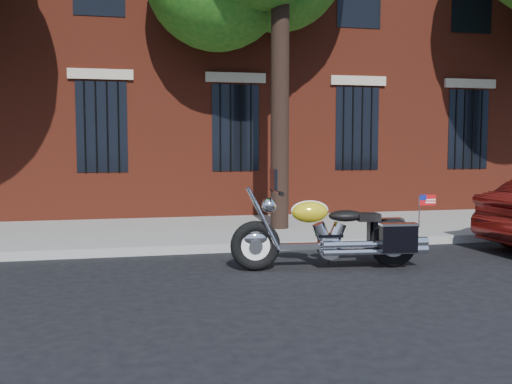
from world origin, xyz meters
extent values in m
plane|color=black|center=(0.00, 0.00, 0.00)|extent=(120.00, 120.00, 0.00)
cube|color=gray|center=(0.00, 1.38, 0.07)|extent=(40.00, 0.16, 0.15)
cube|color=gray|center=(0.00, 3.26, 0.07)|extent=(40.00, 3.60, 0.15)
cube|color=maroon|center=(0.00, 10.06, 6.00)|extent=(26.00, 10.00, 12.00)
cube|color=black|center=(0.00, 5.11, 2.20)|extent=(1.10, 0.14, 2.00)
cube|color=#B2A893|center=(0.00, 5.08, 3.35)|extent=(1.40, 0.20, 0.22)
cylinder|color=black|center=(0.00, 5.03, 2.20)|extent=(0.04, 0.04, 2.00)
cylinder|color=black|center=(0.50, 2.90, 2.50)|extent=(0.36, 0.36, 5.00)
torus|color=black|center=(-0.65, -0.16, 0.37)|extent=(0.73, 0.23, 0.72)
torus|color=black|center=(1.39, -0.35, 0.37)|extent=(0.73, 0.23, 0.72)
cylinder|color=white|center=(-0.65, -0.16, 0.37)|extent=(0.54, 0.11, 0.54)
cylinder|color=white|center=(1.39, -0.35, 0.37)|extent=(0.54, 0.11, 0.54)
ellipsoid|color=white|center=(-0.65, -0.16, 0.47)|extent=(0.39, 0.17, 0.21)
ellipsoid|color=yellow|center=(1.39, -0.35, 0.50)|extent=(0.39, 0.18, 0.21)
cube|color=white|center=(0.37, -0.25, 0.34)|extent=(1.62, 0.25, 0.09)
cylinder|color=white|center=(0.43, -0.26, 0.32)|extent=(0.36, 0.22, 0.34)
cylinder|color=white|center=(0.95, -0.50, 0.33)|extent=(1.35, 0.22, 0.10)
ellipsoid|color=yellow|center=(0.14, -0.23, 0.84)|extent=(0.56, 0.36, 0.31)
ellipsoid|color=black|center=(0.67, -0.28, 0.78)|extent=(0.55, 0.35, 0.17)
cube|color=black|center=(1.39, -0.06, 0.49)|extent=(0.53, 0.22, 0.41)
cube|color=black|center=(1.34, -0.62, 0.49)|extent=(0.53, 0.22, 0.41)
cylinder|color=white|center=(-0.35, -0.19, 1.14)|extent=(0.11, 0.84, 0.04)
sphere|color=white|center=(-0.45, -0.18, 0.95)|extent=(0.23, 0.23, 0.22)
cube|color=black|center=(-0.39, -0.18, 1.32)|extent=(0.08, 0.43, 0.30)
cube|color=red|center=(1.73, -0.70, 1.02)|extent=(0.24, 0.04, 0.15)
camera|label=1|loc=(-2.33, -8.03, 1.80)|focal=40.00mm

